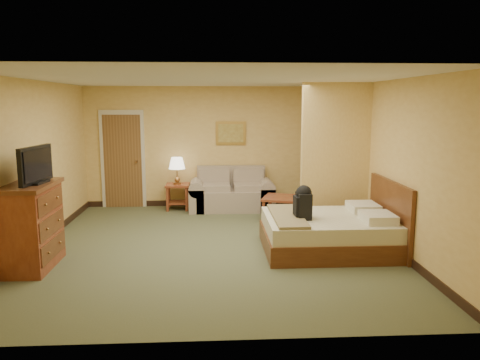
{
  "coord_description": "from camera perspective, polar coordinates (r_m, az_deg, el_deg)",
  "views": [
    {
      "loc": [
        0.0,
        -7.17,
        2.26
      ],
      "look_at": [
        0.45,
        0.6,
        0.96
      ],
      "focal_mm": 35.0,
      "sensor_mm": 36.0,
      "label": 1
    }
  ],
  "objects": [
    {
      "name": "floor",
      "position": [
        7.52,
        -3.17,
        -8.04
      ],
      "size": [
        6.0,
        6.0,
        0.0
      ],
      "primitive_type": "plane",
      "color": "#515738",
      "rests_on": "ground"
    },
    {
      "name": "ceiling",
      "position": [
        7.18,
        -3.37,
        12.16
      ],
      "size": [
        6.0,
        6.0,
        0.0
      ],
      "primitive_type": "plane",
      "rotation": [
        3.14,
        0.0,
        0.0
      ],
      "color": "white",
      "rests_on": "back_wall"
    },
    {
      "name": "back_wall",
      "position": [
        10.22,
        -3.28,
        4.05
      ],
      "size": [
        5.5,
        0.02,
        2.6
      ],
      "primitive_type": "cube",
      "color": "#DFB45F",
      "rests_on": "floor"
    },
    {
      "name": "left_wall",
      "position": [
        7.74,
        -24.07,
        1.52
      ],
      "size": [
        0.02,
        6.0,
        2.6
      ],
      "primitive_type": "cube",
      "color": "#DFB45F",
      "rests_on": "floor"
    },
    {
      "name": "right_wall",
      "position": [
        7.74,
        17.55,
        1.9
      ],
      "size": [
        0.02,
        6.0,
        2.6
      ],
      "primitive_type": "cube",
      "color": "#DFB45F",
      "rests_on": "floor"
    },
    {
      "name": "partition",
      "position": [
        8.43,
        11.52,
        2.74
      ],
      "size": [
        1.2,
        0.15,
        2.6
      ],
      "primitive_type": "cube",
      "color": "#DFB45F",
      "rests_on": "floor"
    },
    {
      "name": "door",
      "position": [
        10.4,
        -14.08,
        2.39
      ],
      "size": [
        0.94,
        0.16,
        2.1
      ],
      "color": "beige",
      "rests_on": "floor"
    },
    {
      "name": "baseboard",
      "position": [
        10.4,
        -3.21,
        -2.77
      ],
      "size": [
        5.5,
        0.02,
        0.12
      ],
      "primitive_type": "cube",
      "color": "black",
      "rests_on": "floor"
    },
    {
      "name": "loveseat",
      "position": [
        9.95,
        -1.02,
        -1.94
      ],
      "size": [
        1.79,
        0.83,
        0.9
      ],
      "color": "gray",
      "rests_on": "floor"
    },
    {
      "name": "side_table",
      "position": [
        10.04,
        -7.62,
        -1.54
      ],
      "size": [
        0.5,
        0.5,
        0.54
      ],
      "color": "maroon",
      "rests_on": "floor"
    },
    {
      "name": "table_lamp",
      "position": [
        9.94,
        -7.7,
        1.96
      ],
      "size": [
        0.34,
        0.34,
        0.57
      ],
      "color": "#A0703A",
      "rests_on": "side_table"
    },
    {
      "name": "coffee_table",
      "position": [
        9.06,
        5.22,
        -2.87
      ],
      "size": [
        0.91,
        0.91,
        0.46
      ],
      "rotation": [
        0.0,
        0.0,
        -0.32
      ],
      "color": "maroon",
      "rests_on": "floor"
    },
    {
      "name": "wall_picture",
      "position": [
        10.18,
        -1.13,
        5.74
      ],
      "size": [
        0.65,
        0.04,
        0.51
      ],
      "color": "#B78E3F",
      "rests_on": "back_wall"
    },
    {
      "name": "dresser",
      "position": [
        7.01,
        -23.97,
        -5.1
      ],
      "size": [
        0.58,
        1.1,
        1.18
      ],
      "color": "maroon",
      "rests_on": "floor"
    },
    {
      "name": "tv",
      "position": [
        6.82,
        -23.65,
        1.58
      ],
      "size": [
        0.25,
        0.83,
        0.5
      ],
      "rotation": [
        0.0,
        0.0,
        -0.12
      ],
      "color": "black",
      "rests_on": "dresser"
    },
    {
      "name": "bed",
      "position": [
        7.37,
        11.19,
        -6.18
      ],
      "size": [
        1.97,
        1.67,
        1.08
      ],
      "color": "#522813",
      "rests_on": "floor"
    },
    {
      "name": "backpack",
      "position": [
        7.06,
        7.76,
        -2.57
      ],
      "size": [
        0.24,
        0.31,
        0.51
      ],
      "rotation": [
        0.0,
        0.0,
        0.06
      ],
      "color": "black",
      "rests_on": "bed"
    }
  ]
}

